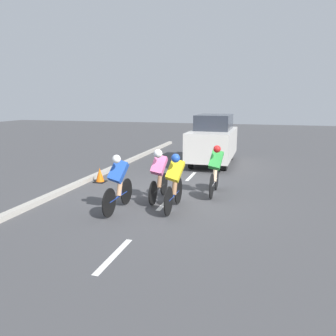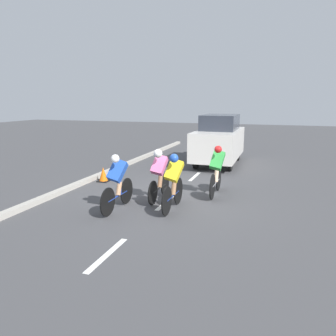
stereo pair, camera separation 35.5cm
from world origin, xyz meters
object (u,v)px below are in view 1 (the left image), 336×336
cyclist_yellow (175,180)px  cyclist_blue (118,182)px  cyclist_green (215,169)px  support_car (213,139)px  cyclist_pink (159,173)px  traffic_cone (100,175)px

cyclist_yellow → cyclist_blue: bearing=18.8°
cyclist_blue → cyclist_green: bearing=-134.8°
cyclist_yellow → support_car: 6.39m
cyclist_green → support_car: size_ratio=0.43×
cyclist_yellow → cyclist_pink: cyclist_yellow is taller
cyclist_green → cyclist_blue: bearing=45.2°
cyclist_yellow → cyclist_green: size_ratio=0.98×
cyclist_blue → cyclist_green: cyclist_green is taller
cyclist_pink → cyclist_green: size_ratio=0.96×
cyclist_blue → traffic_cone: 3.15m
cyclist_blue → support_car: (-1.29, -6.82, 0.30)m
traffic_cone → cyclist_green: bearing=173.8°
cyclist_blue → traffic_cone: (1.84, -2.51, -0.52)m
cyclist_yellow → support_car: (0.01, -6.38, 0.29)m
cyclist_blue → support_car: 6.95m
cyclist_pink → cyclist_green: (-1.38, -0.98, -0.01)m
traffic_cone → cyclist_pink: bearing=150.9°
cyclist_yellow → cyclist_pink: (0.62, -0.65, 0.01)m
support_car → cyclist_green: bearing=99.3°
cyclist_blue → cyclist_yellow: bearing=-161.2°
cyclist_yellow → cyclist_green: cyclist_green is taller
support_car → traffic_cone: (3.13, 4.32, -0.82)m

